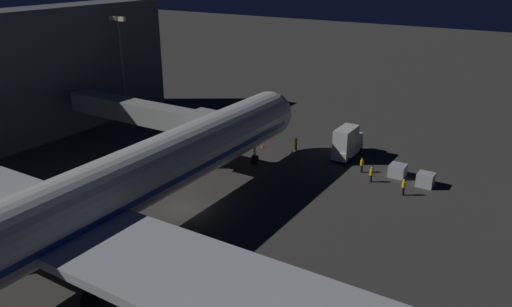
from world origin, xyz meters
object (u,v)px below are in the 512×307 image
ground_crew_near_nose_gear (362,164)px  ground_crew_under_port_wing (296,143)px  jet_bridge (151,115)px  traffic_cone_nose_starboard (263,145)px  apron_floodlight_mast (122,62)px  airliner_at_gate (71,211)px  cargo_truck_aft (347,142)px  baggage_container_far_row (426,180)px  baggage_container_near_belt (398,171)px  ground_crew_by_tug (371,174)px  traffic_cone_nose_port (292,152)px  ground_crew_marshaller_fwd (404,186)px

ground_crew_near_nose_gear → ground_crew_under_port_wing: bearing=-13.4°
jet_bridge → traffic_cone_nose_starboard: 15.16m
apron_floodlight_mast → jet_bridge: bearing=147.4°
airliner_at_gate → cargo_truck_aft: size_ratio=11.41×
airliner_at_gate → ground_crew_near_nose_gear: size_ratio=36.82×
ground_crew_under_port_wing → traffic_cone_nose_starboard: (4.27, 1.38, -0.68)m
cargo_truck_aft → baggage_container_far_row: 11.33m
baggage_container_near_belt → ground_crew_by_tug: size_ratio=1.00×
airliner_at_gate → traffic_cone_nose_port: 32.43m
ground_crew_marshaller_fwd → ground_crew_by_tug: (4.07, -1.45, -0.03)m
ground_crew_under_port_wing → cargo_truck_aft: bearing=-169.4°
ground_crew_marshaller_fwd → ground_crew_under_port_wing: bearing=-20.3°
jet_bridge → ground_crew_near_nose_gear: (-24.23, -9.08, -4.54)m
apron_floodlight_mast → ground_crew_by_tug: apron_floodlight_mast is taller
airliner_at_gate → ground_crew_marshaller_fwd: 33.07m
baggage_container_far_row → traffic_cone_nose_starboard: 21.54m
apron_floodlight_mast → ground_crew_under_port_wing: (-27.57, -2.97, -8.34)m
ground_crew_by_tug → airliner_at_gate: bearing=64.4°
apron_floodlight_mast → ground_crew_by_tug: bearing=177.9°
baggage_container_far_row → ground_crew_near_nose_gear: bearing=0.6°
ground_crew_marshaller_fwd → cargo_truck_aft: bearing=-37.3°
ground_crew_marshaller_fwd → traffic_cone_nose_starboard: ground_crew_marshaller_fwd is taller
jet_bridge → baggage_container_near_belt: bearing=-160.2°
airliner_at_gate → ground_crew_under_port_wing: size_ratio=37.83×
traffic_cone_nose_starboard → traffic_cone_nose_port: bearing=180.0°
traffic_cone_nose_starboard → ground_crew_near_nose_gear: bearing=176.1°
airliner_at_gate → apron_floodlight_mast: (25.50, -30.35, 3.91)m
ground_crew_near_nose_gear → ground_crew_by_tug: 2.80m
airliner_at_gate → ground_crew_near_nose_gear: 33.50m
apron_floodlight_mast → ground_crew_under_port_wing: 28.95m
apron_floodlight_mast → ground_crew_near_nose_gear: (-37.47, -0.62, -8.31)m
ground_crew_near_nose_gear → ground_crew_under_port_wing: 10.18m
apron_floodlight_mast → airliner_at_gate: bearing=130.0°
ground_crew_near_nose_gear → ground_crew_marshaller_fwd: ground_crew_marshaller_fwd is taller
jet_bridge → traffic_cone_nose_starboard: bearing=-135.0°
ground_crew_under_port_wing → apron_floodlight_mast: bearing=6.1°
cargo_truck_aft → traffic_cone_nose_port: cargo_truck_aft is taller
airliner_at_gate → baggage_container_far_row: bearing=-121.9°
baggage_container_near_belt → ground_crew_by_tug: 3.77m
apron_floodlight_mast → ground_crew_under_port_wing: size_ratio=9.09×
baggage_container_near_belt → ground_crew_marshaller_fwd: 5.04m
apron_floodlight_mast → baggage_container_far_row: bearing=-179.1°
cargo_truck_aft → baggage_container_near_belt: size_ratio=3.18×
baggage_container_far_row → ground_crew_by_tug: bearing=21.5°
ground_crew_near_nose_gear → traffic_cone_nose_port: (9.77, -0.98, -0.71)m
airliner_at_gate → baggage_container_far_row: 36.86m
baggage_container_far_row → traffic_cone_nose_starboard: baggage_container_far_row is taller
jet_bridge → traffic_cone_nose_starboard: (-10.06, -10.06, -5.25)m
airliner_at_gate → ground_crew_near_nose_gear: bearing=-111.1°
cargo_truck_aft → ground_crew_by_tug: size_ratio=3.19×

